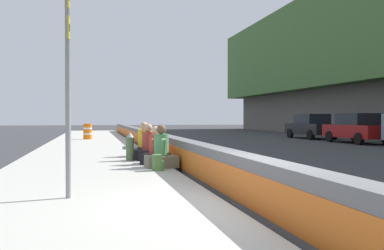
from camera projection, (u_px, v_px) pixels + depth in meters
ground_plane at (261, 214)px, 6.88m from camera, size 160.00×160.00×0.00m
sidewalk_strip at (83, 218)px, 6.31m from camera, size 80.00×4.40×0.14m
jersey_barrier at (261, 186)px, 6.87m from camera, size 76.00×0.45×0.85m
route_sign_post at (68, 73)px, 7.42m from camera, size 0.44×0.09×3.60m
fire_hydrant at (130, 146)px, 13.85m from camera, size 0.26×0.46×0.88m
seated_person_foreground at (161, 154)px, 12.02m from camera, size 0.75×0.86×1.14m
seated_person_middle at (156, 152)px, 12.91m from camera, size 0.88×0.95×1.08m
seated_person_rear at (148, 149)px, 14.09m from camera, size 0.88×0.96×1.14m
seated_person_far at (144, 145)px, 15.50m from camera, size 0.88×0.97×1.18m
backpack at (157, 163)px, 11.32m from camera, size 0.32×0.28×0.40m
construction_barrel at (88, 131)px, 27.46m from camera, size 0.54×0.54×0.95m
parked_car_fourth at (357, 128)px, 25.55m from camera, size 4.55×2.05×1.71m
parked_car_midline at (311, 126)px, 31.03m from camera, size 4.56×2.07×1.71m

